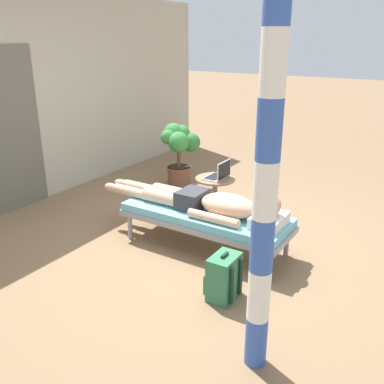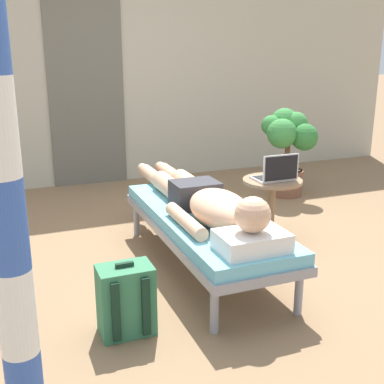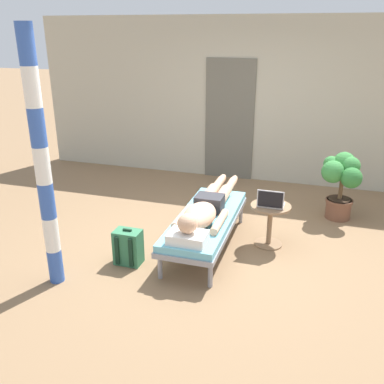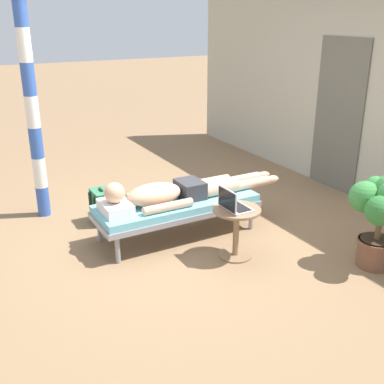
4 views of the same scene
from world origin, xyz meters
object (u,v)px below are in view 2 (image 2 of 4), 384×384
side_table (272,199)px  backpack (126,300)px  person_reclining (205,201)px  potted_plant (288,143)px  lounge_chair (204,223)px  laptop (276,174)px

side_table → backpack: bearing=-148.1°
person_reclining → potted_plant: 2.07m
side_table → potted_plant: potted_plant is taller
backpack → potted_plant: size_ratio=0.46×
backpack → potted_plant: bearing=41.1°
lounge_chair → side_table: bearing=21.9°
lounge_chair → person_reclining: (-0.00, -0.03, 0.17)m
lounge_chair → backpack: 0.96m
backpack → potted_plant: (2.26, 1.97, 0.38)m
side_table → lounge_chair: bearing=-158.1°
laptop → potted_plant: bearing=54.1°
lounge_chair → side_table: 0.78m
side_table → potted_plant: 1.35m
potted_plant → backpack: bearing=-138.9°
person_reclining → potted_plant: (1.53, 1.38, 0.06)m
lounge_chair → potted_plant: size_ratio=1.95×
laptop → potted_plant: 1.38m
potted_plant → side_table: bearing=-127.2°
person_reclining → laptop: laptop is taller
lounge_chair → backpack: size_ratio=4.28×
lounge_chair → backpack: (-0.73, -0.61, -0.15)m
side_table → laptop: size_ratio=1.69×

